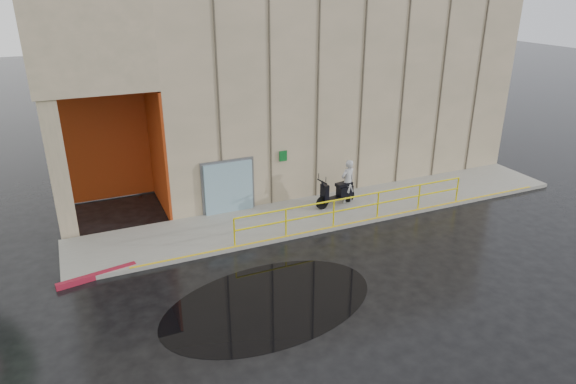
% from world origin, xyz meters
% --- Properties ---
extents(ground, '(120.00, 120.00, 0.00)m').
position_xyz_m(ground, '(0.00, 0.00, 0.00)').
color(ground, black).
rests_on(ground, ground).
extents(sidewalk, '(20.00, 3.00, 0.15)m').
position_xyz_m(sidewalk, '(4.00, 4.50, 0.07)').
color(sidewalk, gray).
rests_on(sidewalk, ground).
extents(building, '(20.00, 10.17, 8.00)m').
position_xyz_m(building, '(5.10, 10.98, 4.21)').
color(building, gray).
rests_on(building, ground).
extents(guardrail, '(9.56, 0.06, 1.03)m').
position_xyz_m(guardrail, '(4.25, 3.15, 0.68)').
color(guardrail, yellow).
rests_on(guardrail, sidewalk).
extents(person, '(0.74, 0.58, 1.81)m').
position_xyz_m(person, '(4.83, 4.83, 1.05)').
color(person, '#A8A8AD').
rests_on(person, sidewalk).
extents(scooter, '(1.89, 0.87, 1.43)m').
position_xyz_m(scooter, '(4.28, 4.74, 0.97)').
color(scooter, black).
rests_on(scooter, sidewalk).
extents(red_curb, '(2.39, 0.60, 0.18)m').
position_xyz_m(red_curb, '(-4.97, 3.10, 0.09)').
color(red_curb, maroon).
rests_on(red_curb, ground).
extents(puddle, '(6.91, 4.81, 0.01)m').
position_xyz_m(puddle, '(-0.60, -0.26, 0.00)').
color(puddle, black).
rests_on(puddle, ground).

